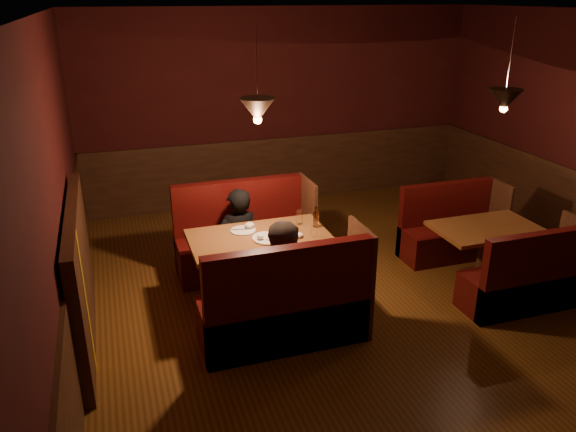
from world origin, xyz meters
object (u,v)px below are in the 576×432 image
object	(u,v)px
main_table	(262,252)
second_bench_near	(526,283)
main_bench_near	(288,312)
second_bench_far	(450,233)
diner_b	(288,264)
second_table	(485,240)
diner_a	(238,219)
main_bench_far	(245,243)

from	to	relation	value
main_table	second_bench_near	distance (m)	2.74
main_bench_near	second_bench_near	bearing A→B (deg)	-3.54
second_bench_far	diner_b	bearing A→B (deg)	-156.35
main_table	diner_b	bearing A→B (deg)	-84.66
main_table	second_table	xyz separation A→B (m)	(2.52, -0.28, -0.10)
second_table	diner_a	size ratio (longest dim) A/B	0.81
main_table	second_bench_near	bearing A→B (deg)	-20.78
main_bench_far	diner_b	size ratio (longest dim) A/B	1.04
main_bench_far	diner_b	xyz separation A→B (m)	(0.05, -1.48, 0.42)
main_bench_far	main_bench_near	size ratio (longest dim) A/B	1.00
second_bench_far	second_bench_near	distance (m)	1.38
main_table	second_table	bearing A→B (deg)	-6.25
second_bench_far	diner_b	xyz separation A→B (m)	(-2.48, -1.09, 0.46)
second_bench_far	diner_a	size ratio (longest dim) A/B	0.90
main_bench_far	diner_b	world-z (taller)	diner_b
main_bench_near	second_table	world-z (taller)	main_bench_near
second_bench_near	diner_a	size ratio (longest dim) A/B	0.90
main_table	main_bench_far	size ratio (longest dim) A/B	0.91
main_table	main_bench_far	distance (m)	0.84
second_bench_far	second_bench_near	bearing A→B (deg)	-90.00
main_bench_near	diner_b	distance (m)	0.44
second_table	second_bench_near	distance (m)	0.72
main_table	diner_a	distance (m)	0.67
second_table	main_bench_near	bearing A→B (deg)	-167.97
second_table	second_bench_far	distance (m)	0.72
main_bench_near	second_bench_near	world-z (taller)	main_bench_near
main_bench_near	diner_b	world-z (taller)	diner_b
diner_a	diner_b	distance (m)	1.33
second_bench_near	second_bench_far	bearing A→B (deg)	90.00
second_table	second_bench_far	world-z (taller)	second_bench_far
main_table	main_bench_near	xyz separation A→B (m)	(0.02, -0.81, -0.25)
main_bench_far	second_bench_near	size ratio (longest dim) A/B	1.23
main_bench_far	main_bench_near	world-z (taller)	same
diner_b	diner_a	bearing A→B (deg)	101.43
second_bench_near	diner_b	xyz separation A→B (m)	(-2.48, 0.29, 0.46)
main_table	second_bench_far	bearing A→B (deg)	9.23
second_bench_far	second_bench_near	size ratio (longest dim) A/B	1.00
main_bench_near	second_table	xyz separation A→B (m)	(2.50, 0.53, 0.14)
main_bench_far	diner_a	size ratio (longest dim) A/B	1.10
second_bench_near	diner_b	distance (m)	2.54
main_bench_near	second_table	bearing A→B (deg)	12.03
second_bench_near	main_bench_near	bearing A→B (deg)	176.46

